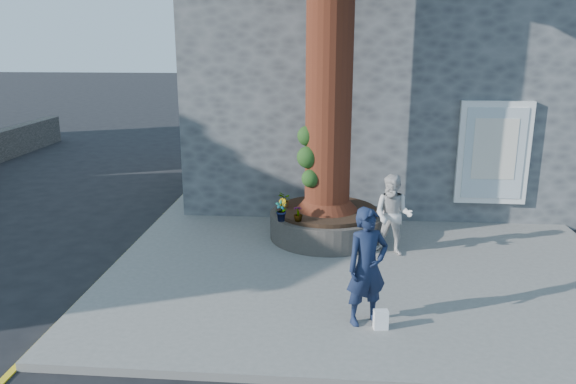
{
  "coord_description": "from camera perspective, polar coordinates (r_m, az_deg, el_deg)",
  "views": [
    {
      "loc": [
        0.93,
        -8.9,
        4.05
      ],
      "look_at": [
        0.07,
        1.29,
        1.25
      ],
      "focal_mm": 35.0,
      "sensor_mm": 36.0,
      "label": 1
    }
  ],
  "objects": [
    {
      "name": "ground",
      "position": [
        9.82,
        -1.06,
        -9.04
      ],
      "size": [
        120.0,
        120.0,
        0.0
      ],
      "primitive_type": "plane",
      "color": "black",
      "rests_on": "ground"
    },
    {
      "name": "plant_a",
      "position": [
        10.57,
        -0.72,
        -1.92
      ],
      "size": [
        0.23,
        0.17,
        0.4
      ],
      "primitive_type": "imported",
      "rotation": [
        0.0,
        0.0,
        0.14
      ],
      "color": "gray",
      "rests_on": "planter"
    },
    {
      "name": "woman",
      "position": [
        10.6,
        10.61,
        -2.33
      ],
      "size": [
        0.89,
        0.79,
        1.53
      ],
      "primitive_type": "imported",
      "rotation": [
        0.0,
        0.0,
        -0.33
      ],
      "color": "beige",
      "rests_on": "pavement"
    },
    {
      "name": "plant_d",
      "position": [
        11.42,
        -0.29,
        -0.78
      ],
      "size": [
        0.38,
        0.38,
        0.32
      ],
      "primitive_type": "imported",
      "rotation": [
        0.0,
        0.0,
        5.3
      ],
      "color": "gray",
      "rests_on": "planter"
    },
    {
      "name": "stone_shop",
      "position": [
        16.2,
        10.61,
        11.91
      ],
      "size": [
        10.3,
        8.3,
        6.3
      ],
      "color": "#45484A",
      "rests_on": "ground"
    },
    {
      "name": "planter",
      "position": [
        11.49,
        3.93,
        -3.17
      ],
      "size": [
        2.3,
        2.3,
        0.6
      ],
      "color": "black",
      "rests_on": "pavement"
    },
    {
      "name": "plant_b",
      "position": [
        10.57,
        -0.72,
        -1.84
      ],
      "size": [
        0.29,
        0.29,
        0.43
      ],
      "primitive_type": "imported",
      "rotation": [
        0.0,
        0.0,
        1.87
      ],
      "color": "gray",
      "rests_on": "planter"
    },
    {
      "name": "yellow_line",
      "position": [
        11.41,
        -16.04,
        -6.08
      ],
      "size": [
        0.1,
        30.0,
        0.01
      ],
      "primitive_type": "cube",
      "color": "yellow",
      "rests_on": "ground"
    },
    {
      "name": "man",
      "position": [
        7.97,
        8.03,
        -7.53
      ],
      "size": [
        0.74,
        0.64,
        1.71
      ],
      "primitive_type": "imported",
      "rotation": [
        0.0,
        0.0,
        0.45
      ],
      "color": "#141E39",
      "rests_on": "pavement"
    },
    {
      "name": "plant_c",
      "position": [
        10.56,
        1.03,
        -2.21
      ],
      "size": [
        0.18,
        0.18,
        0.3
      ],
      "primitive_type": "imported",
      "rotation": [
        0.0,
        0.0,
        3.22
      ],
      "color": "gray",
      "rests_on": "planter"
    },
    {
      "name": "shopping_bag",
      "position": [
        8.14,
        9.41,
        -12.66
      ],
      "size": [
        0.21,
        0.15,
        0.28
      ],
      "primitive_type": "cube",
      "rotation": [
        0.0,
        0.0,
        0.14
      ],
      "color": "white",
      "rests_on": "pavement"
    },
    {
      "name": "pavement",
      "position": [
        10.69,
        7.58,
        -6.74
      ],
      "size": [
        9.0,
        8.0,
        0.12
      ],
      "primitive_type": "cube",
      "color": "slate",
      "rests_on": "ground"
    }
  ]
}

